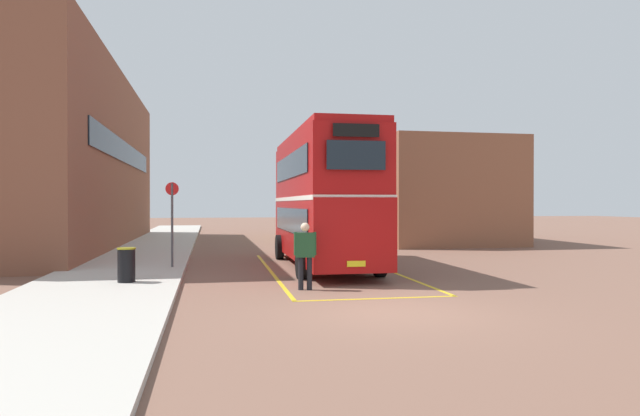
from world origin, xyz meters
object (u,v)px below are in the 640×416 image
at_px(single_deck_bus, 324,213).
at_px(bus_stop_sign, 172,216).
at_px(pedestrian_boarding, 305,251).
at_px(litter_bin, 126,265).
at_px(double_decker_bus, 323,197).

relative_size(single_deck_bus, bus_stop_sign, 3.27).
xyz_separation_m(pedestrian_boarding, litter_bin, (-4.69, 1.41, -0.43)).
relative_size(pedestrian_boarding, bus_stop_sign, 0.62).
distance_m(litter_bin, bus_stop_sign, 3.90).
bearing_deg(single_deck_bus, litter_bin, -115.13).
xyz_separation_m(pedestrian_boarding, bus_stop_sign, (-3.71, 4.98, 0.81)).
bearing_deg(pedestrian_boarding, single_deck_bus, 77.08).
xyz_separation_m(litter_bin, bus_stop_sign, (0.98, 3.56, 1.24)).
height_order(single_deck_bus, litter_bin, single_deck_bus).
xyz_separation_m(single_deck_bus, bus_stop_sign, (-8.83, -17.37, 0.21)).
xyz_separation_m(single_deck_bus, litter_bin, (-9.82, -20.93, -1.03)).
bearing_deg(single_deck_bus, bus_stop_sign, -116.96).
xyz_separation_m(double_decker_bus, litter_bin, (-6.22, -3.76, -1.90)).
height_order(double_decker_bus, bus_stop_sign, double_decker_bus).
height_order(litter_bin, bus_stop_sign, bus_stop_sign).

